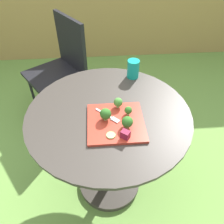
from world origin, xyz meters
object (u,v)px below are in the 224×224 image
object	(u,v)px
salad_plate	(116,122)
fork	(109,116)
drinking_glass	(133,70)
patio_chair	(62,63)

from	to	relation	value
salad_plate	fork	bearing A→B (deg)	130.12
salad_plate	drinking_glass	xyz separation A→B (m)	(0.15, 0.41, 0.04)
patio_chair	salad_plate	bearing A→B (deg)	-68.47
patio_chair	drinking_glass	world-z (taller)	patio_chair
salad_plate	drinking_glass	bearing A→B (deg)	70.44
patio_chair	salad_plate	distance (m)	1.06
drinking_glass	fork	bearing A→B (deg)	-115.19
salad_plate	fork	xyz separation A→B (m)	(-0.03, 0.04, 0.01)
patio_chair	drinking_glass	bearing A→B (deg)	-46.32
patio_chair	drinking_glass	size ratio (longest dim) A/B	7.75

